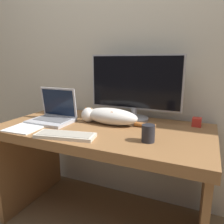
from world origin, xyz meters
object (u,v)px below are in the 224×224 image
Objects in this scene: laptop at (53,115)px; coffee_mug at (148,133)px; monitor at (135,87)px; external_keyboard at (65,135)px; cat at (109,116)px.

coffee_mug is (0.73, -0.12, -0.00)m from laptop.
monitor is 0.62m from external_keyboard.
monitor reaches higher than external_keyboard.
monitor reaches higher than laptop.
external_keyboard is at bearing -40.81° from laptop.
cat is at bearing 15.73° from laptop.
monitor is 1.86× the size of external_keyboard.
laptop is 0.37m from external_keyboard.
laptop is (-0.52, -0.28, -0.20)m from monitor.
cat reaches higher than external_keyboard.
cat is at bearing -127.24° from monitor.
monitor is at bearing 55.33° from cat.
external_keyboard is at bearing -115.40° from monitor.
laptop is at bearing 127.43° from external_keyboard.
laptop is 0.83× the size of external_keyboard.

